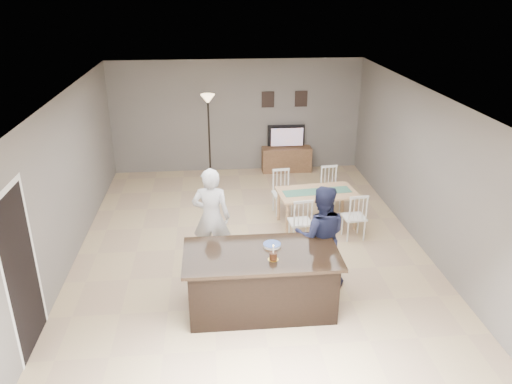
{
  "coord_description": "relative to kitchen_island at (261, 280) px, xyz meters",
  "views": [
    {
      "loc": [
        -0.63,
        -7.75,
        4.32
      ],
      "look_at": [
        0.07,
        -0.3,
        1.17
      ],
      "focal_mm": 35.0,
      "sensor_mm": 36.0,
      "label": 1
    }
  ],
  "objects": [
    {
      "name": "plate_stack",
      "position": [
        0.17,
        0.17,
        0.47
      ],
      "size": [
        0.25,
        0.25,
        0.04
      ],
      "color": "white",
      "rests_on": "kitchen_island"
    },
    {
      "name": "floor",
      "position": [
        0.0,
        1.8,
        -0.45
      ],
      "size": [
        8.0,
        8.0,
        0.0
      ],
      "primitive_type": "plane",
      "color": "tan",
      "rests_on": "ground"
    },
    {
      "name": "tv_console",
      "position": [
        1.2,
        5.57,
        -0.15
      ],
      "size": [
        1.2,
        0.4,
        0.6
      ],
      "primitive_type": "cube",
      "color": "brown",
      "rests_on": "floor"
    },
    {
      "name": "television",
      "position": [
        1.2,
        5.64,
        0.41
      ],
      "size": [
        0.91,
        0.12,
        0.53
      ],
      "primitive_type": "imported",
      "rotation": [
        0.0,
        0.0,
        3.14
      ],
      "color": "black",
      "rests_on": "tv_console"
    },
    {
      "name": "kitchen_island",
      "position": [
        0.0,
        0.0,
        0.0
      ],
      "size": [
        2.15,
        1.1,
        0.9
      ],
      "color": "black",
      "rests_on": "floor"
    },
    {
      "name": "picture_frames",
      "position": [
        1.15,
        5.78,
        1.3
      ],
      "size": [
        1.1,
        0.02,
        0.38
      ],
      "color": "black",
      "rests_on": "room_shell"
    },
    {
      "name": "dining_table",
      "position": [
        1.32,
        2.55,
        0.12
      ],
      "size": [
        1.55,
        1.78,
        0.89
      ],
      "rotation": [
        0.0,
        0.0,
        0.1
      ],
      "color": "tan",
      "rests_on": "floor"
    },
    {
      "name": "man",
      "position": [
        0.95,
        0.55,
        0.36
      ],
      "size": [
        0.88,
        0.74,
        1.62
      ],
      "primitive_type": "imported",
      "rotation": [
        0.0,
        0.0,
        2.98
      ],
      "color": "#191D39",
      "rests_on": "floor"
    },
    {
      "name": "doorway",
      "position": [
        -2.99,
        -0.5,
        0.8
      ],
      "size": [
        0.0,
        2.1,
        2.65
      ],
      "color": "black",
      "rests_on": "floor"
    },
    {
      "name": "room_shell",
      "position": [
        0.0,
        1.8,
        1.22
      ],
      "size": [
        8.0,
        8.0,
        8.0
      ],
      "color": "slate",
      "rests_on": "floor"
    },
    {
      "name": "tv_screen_glow",
      "position": [
        1.2,
        5.56,
        0.42
      ],
      "size": [
        0.78,
        0.0,
        0.78
      ],
      "primitive_type": "plane",
      "rotation": [
        1.57,
        0.0,
        3.14
      ],
      "color": "orange",
      "rests_on": "tv_console"
    },
    {
      "name": "woman",
      "position": [
        -0.67,
        1.3,
        0.39
      ],
      "size": [
        0.67,
        0.49,
        1.68
      ],
      "primitive_type": "imported",
      "rotation": [
        0.0,
        0.0,
        2.99
      ],
      "color": "silver",
      "rests_on": "floor"
    },
    {
      "name": "floor_lamp",
      "position": [
        -0.68,
        4.84,
        1.17
      ],
      "size": [
        0.31,
        0.31,
        2.09
      ],
      "color": "black",
      "rests_on": "floor"
    },
    {
      "name": "birthday_cake",
      "position": [
        0.14,
        -0.2,
        0.5
      ],
      "size": [
        0.14,
        0.14,
        0.22
      ],
      "color": "gold",
      "rests_on": "kitchen_island"
    }
  ]
}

